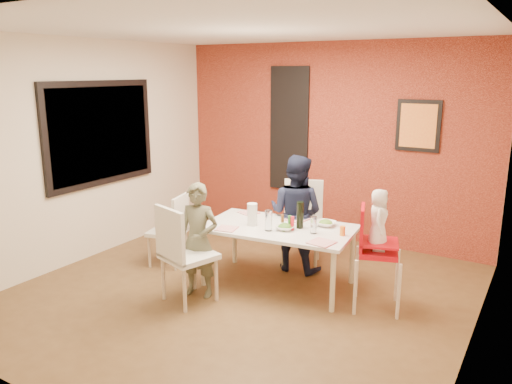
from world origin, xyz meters
The scene contains 35 objects.
ground centered at (0.00, 0.00, 0.00)m, with size 4.50×4.50×0.00m, color brown.
ceiling centered at (0.00, 0.00, 2.70)m, with size 4.50×4.50×0.02m, color silver.
wall_back centered at (0.00, 2.25, 1.35)m, with size 4.50×0.02×2.70m, color beige.
wall_front centered at (0.00, -2.25, 1.35)m, with size 4.50×0.02×2.70m, color beige.
wall_left centered at (-2.25, 0.00, 1.35)m, with size 0.02×4.50×2.70m, color beige.
wall_right centered at (2.25, 0.00, 1.35)m, with size 0.02×4.50×2.70m, color beige.
brick_accent_wall centered at (0.00, 2.23, 1.35)m, with size 4.50×0.02×2.70m, color maroon.
picture_window_frame centered at (-2.22, 0.20, 1.55)m, with size 0.05×1.70×1.30m, color black.
picture_window_pane centered at (-2.21, 0.20, 1.55)m, with size 0.02×1.55×1.15m, color black.
glassblock_strip centered at (-0.60, 2.21, 1.50)m, with size 0.55×0.03×1.70m, color #B4BCC5.
glassblock_surround centered at (-0.60, 2.21, 1.50)m, with size 0.60×0.03×1.76m, color black.
art_print_frame centered at (1.20, 2.21, 1.65)m, with size 0.54×0.03×0.64m, color black.
art_print_canvas centered at (1.20, 2.19, 1.65)m, with size 0.44×0.01×0.54m, color #FA9C37.
dining_table centered at (0.22, 0.40, 0.61)m, with size 1.70×1.06×0.67m.
chair_near centered at (-0.39, -0.50, 0.57)m, with size 0.59×0.59×1.02m.
chair_far centered at (0.15, 1.15, 0.57)m, with size 0.61×0.61×1.02m.
chair_left centered at (-1.14, 0.25, 0.49)m, with size 0.50×0.50×0.88m.
high_chair centered at (1.28, 0.40, 0.63)m, with size 0.54×0.54×1.04m.
child_near centered at (-0.36, -0.25, 0.60)m, with size 0.44×0.29×1.21m, color #504F39.
child_far centered at (0.18, 0.91, 0.69)m, with size 0.67×0.52×1.38m, color black.
toddler centered at (1.31, 0.42, 0.92)m, with size 0.30×0.19×0.60m, color white.
plate_near_left centered at (-0.21, 0.04, 0.68)m, with size 0.21×0.21×0.01m, color white.
plate_far_mid centered at (0.28, 0.73, 0.68)m, with size 0.23×0.23×0.01m, color white.
plate_near_right centered at (0.84, 0.15, 0.68)m, with size 0.23×0.23×0.01m, color white.
plate_far_left centered at (-0.34, 0.69, 0.68)m, with size 0.20×0.20×0.01m, color white.
salad_bowl_a centered at (0.34, 0.34, 0.70)m, with size 0.20×0.20×0.05m, color white.
salad_bowl_b centered at (0.65, 0.69, 0.70)m, with size 0.21×0.21×0.05m, color white.
wine_bottle centered at (0.44, 0.48, 0.82)m, with size 0.08×0.08×0.29m, color black.
wine_glass_a centered at (0.20, 0.23, 0.78)m, with size 0.08×0.08×0.22m, color white.
wine_glass_b centered at (0.64, 0.39, 0.76)m, with size 0.06×0.06×0.18m, color white.
paper_towel_roll centered at (-0.05, 0.30, 0.79)m, with size 0.11×0.11×0.25m, color white.
condiment_red centered at (0.40, 0.38, 0.74)m, with size 0.04×0.04×0.15m, color red.
condiment_green centered at (0.36, 0.40, 0.74)m, with size 0.04×0.04×0.15m, color #2E7A28.
condiment_brown centered at (0.26, 0.42, 0.74)m, with size 0.03×0.03×0.13m, color brown.
sippy_cup centered at (0.93, 0.48, 0.72)m, with size 0.06×0.06×0.10m, color orange.
Camera 1 is at (2.68, -4.14, 2.31)m, focal length 35.00 mm.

